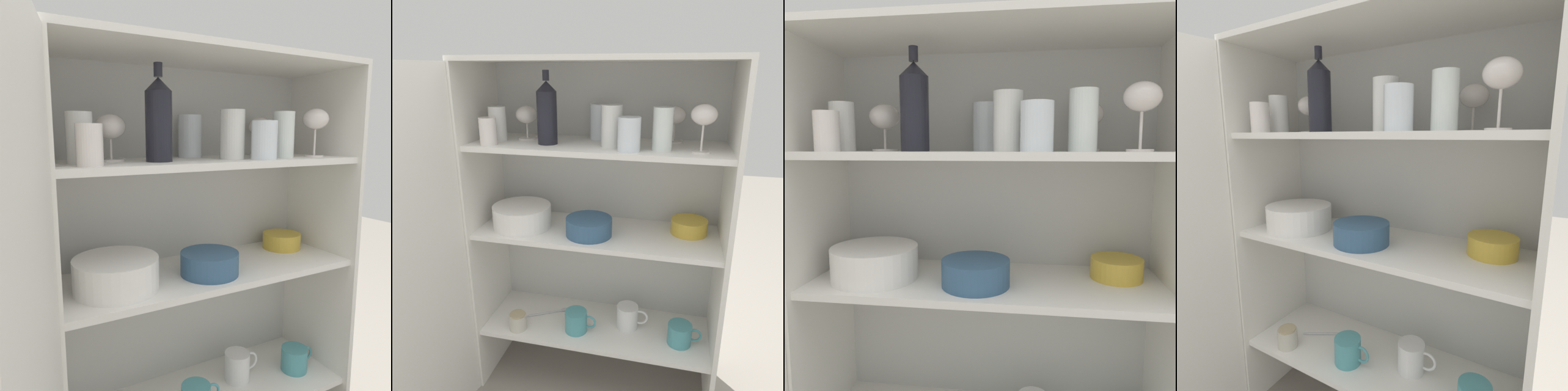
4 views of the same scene
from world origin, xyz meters
TOP-DOWN VIEW (x-y plane):
  - cupboard_back_panel at (0.00, 0.33)m, footprint 0.98×0.02m
  - cupboard_side_left at (-0.48, 0.16)m, footprint 0.02×0.36m
  - cupboard_side_right at (0.48, 0.16)m, footprint 0.02×0.36m
  - cupboard_top_panel at (0.00, 0.16)m, footprint 0.98×0.36m
  - shelf_board_middle at (0.00, 0.16)m, footprint 0.94×0.32m
  - shelf_board_upper at (0.00, 0.16)m, footprint 0.94×0.32m
  - tumbler_glass_0 at (-0.01, 0.26)m, footprint 0.08×0.08m
  - tumbler_glass_1 at (0.06, 0.12)m, footprint 0.08×0.08m
  - tumbler_glass_2 at (-0.39, 0.14)m, footprint 0.07×0.07m
  - tumbler_glass_3 at (-0.38, 0.05)m, footprint 0.06×0.06m
  - tumbler_glass_4 at (0.13, 0.06)m, footprint 0.08×0.08m
  - tumbler_glass_5 at (0.24, 0.10)m, footprint 0.07×0.07m
  - wine_glass_0 at (0.37, 0.09)m, footprint 0.08×0.08m
  - wine_glass_1 at (-0.29, 0.20)m, footprint 0.09×0.09m
  - wine_glass_2 at (0.27, 0.26)m, footprint 0.08×0.08m
  - wine_bottle at (-0.18, 0.12)m, footprint 0.07×0.07m
  - plate_stack_white at (-0.31, 0.14)m, footprint 0.24×0.24m
  - mixing_bowl_large at (-0.02, 0.11)m, footprint 0.18×0.18m
  - serving_bowl_small at (0.36, 0.22)m, footprint 0.14×0.14m
  - coffee_mug_primary at (0.14, 0.18)m, footprint 0.13×0.09m
  - coffee_mug_extra_2 at (0.35, 0.12)m, footprint 0.13×0.10m

SIDE VIEW (x-z plane):
  - coffee_mug_extra_2 at x=0.35m, z-range 0.28..0.37m
  - coffee_mug_primary at x=0.14m, z-range 0.28..0.38m
  - cupboard_back_panel at x=0.00m, z-range 0.00..1.36m
  - cupboard_side_left at x=-0.48m, z-range 0.00..1.36m
  - cupboard_side_right at x=0.48m, z-range 0.00..1.36m
  - shelf_board_middle at x=0.00m, z-range 0.70..0.72m
  - serving_bowl_small at x=0.36m, z-range 0.73..0.79m
  - mixing_bowl_large at x=-0.02m, z-range 0.73..0.80m
  - plate_stack_white at x=-0.31m, z-range 0.72..0.81m
  - shelf_board_upper at x=0.00m, z-range 1.05..1.07m
  - tumbler_glass_3 at x=-0.38m, z-range 1.07..1.17m
  - tumbler_glass_4 at x=0.13m, z-range 1.07..1.19m
  - tumbler_glass_2 at x=-0.39m, z-range 1.07..1.20m
  - tumbler_glass_0 at x=-0.01m, z-range 1.07..1.21m
  - tumbler_glass_5 at x=0.24m, z-range 1.07..1.22m
  - tumbler_glass_1 at x=0.06m, z-range 1.07..1.22m
  - wine_glass_1 at x=-0.29m, z-range 1.10..1.23m
  - wine_glass_2 at x=0.27m, z-range 1.10..1.24m
  - wine_bottle at x=-0.18m, z-range 1.06..1.32m
  - wine_glass_0 at x=0.37m, z-range 1.11..1.27m
  - cupboard_top_panel at x=0.00m, z-range 1.36..1.38m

